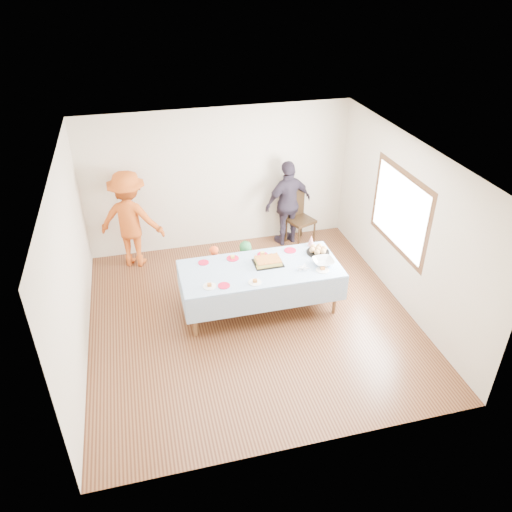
{
  "coord_description": "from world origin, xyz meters",
  "views": [
    {
      "loc": [
        -1.47,
        -6.1,
        5.0
      ],
      "look_at": [
        0.16,
        0.3,
        0.95
      ],
      "focal_mm": 35.0,
      "sensor_mm": 36.0,
      "label": 1
    }
  ],
  "objects_px": {
    "adult_left": "(130,219)",
    "birthday_cake": "(268,261)",
    "dining_chair": "(298,214)",
    "party_table": "(260,271)"
  },
  "relations": [
    {
      "from": "party_table",
      "to": "adult_left",
      "type": "bearing_deg",
      "value": 134.67
    },
    {
      "from": "birthday_cake",
      "to": "dining_chair",
      "type": "height_order",
      "value": "dining_chair"
    },
    {
      "from": "adult_left",
      "to": "birthday_cake",
      "type": "bearing_deg",
      "value": 158.59
    },
    {
      "from": "birthday_cake",
      "to": "adult_left",
      "type": "relative_size",
      "value": 0.25
    },
    {
      "from": "party_table",
      "to": "dining_chair",
      "type": "height_order",
      "value": "dining_chair"
    },
    {
      "from": "dining_chair",
      "to": "adult_left",
      "type": "height_order",
      "value": "adult_left"
    },
    {
      "from": "dining_chair",
      "to": "adult_left",
      "type": "relative_size",
      "value": 0.58
    },
    {
      "from": "party_table",
      "to": "adult_left",
      "type": "relative_size",
      "value": 1.38
    },
    {
      "from": "party_table",
      "to": "adult_left",
      "type": "height_order",
      "value": "adult_left"
    },
    {
      "from": "birthday_cake",
      "to": "dining_chair",
      "type": "relative_size",
      "value": 0.43
    }
  ]
}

